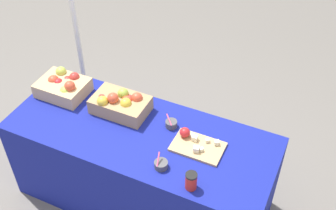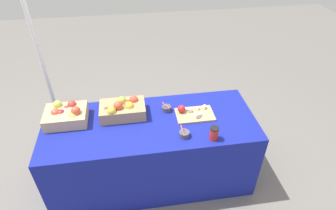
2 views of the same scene
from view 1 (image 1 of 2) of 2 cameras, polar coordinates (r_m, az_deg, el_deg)
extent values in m
plane|color=slate|center=(3.53, -3.17, -12.19)|extent=(10.00, 10.00, 0.00)
cube|color=navy|center=(3.24, -3.41, -8.29)|extent=(1.90, 0.76, 0.74)
cube|color=tan|center=(3.33, -13.88, 2.26)|extent=(0.36, 0.28, 0.11)
sphere|color=#B2332D|center=(3.33, -12.41, 3.63)|extent=(0.08, 0.08, 0.08)
sphere|color=#B2332D|center=(3.36, -13.26, 3.14)|extent=(0.08, 0.08, 0.08)
sphere|color=#D14C33|center=(3.35, -15.10, 3.19)|extent=(0.08, 0.08, 0.08)
sphere|color=red|center=(3.33, -14.45, 2.82)|extent=(0.08, 0.08, 0.08)
sphere|color=#B2C64C|center=(3.39, -14.12, 4.34)|extent=(0.08, 0.08, 0.08)
sphere|color=#B2C64C|center=(3.23, -13.58, 1.78)|extent=(0.08, 0.08, 0.08)
sphere|color=#D14C33|center=(3.21, -13.02, 2.48)|extent=(0.08, 0.08, 0.08)
sphere|color=#D14C33|center=(3.36, -15.02, 3.22)|extent=(0.08, 0.08, 0.08)
cube|color=tan|center=(3.10, -6.37, 0.02)|extent=(0.41, 0.25, 0.11)
sphere|color=#D14C33|center=(3.06, -4.17, 0.96)|extent=(0.08, 0.08, 0.08)
sphere|color=#D14C33|center=(3.06, -5.52, 0.49)|extent=(0.08, 0.08, 0.08)
sphere|color=#D14C33|center=(3.04, -7.38, 0.92)|extent=(0.08, 0.08, 0.08)
sphere|color=#99B742|center=(3.09, -6.03, 1.54)|extent=(0.08, 0.08, 0.08)
sphere|color=gold|center=(3.05, -8.76, 0.48)|extent=(0.08, 0.08, 0.08)
sphere|color=gold|center=(3.02, -5.66, 0.22)|extent=(0.08, 0.08, 0.08)
sphere|color=#B2332D|center=(3.09, -5.20, 0.64)|extent=(0.08, 0.08, 0.08)
sphere|color=#B2332D|center=(3.13, -8.82, 0.72)|extent=(0.08, 0.08, 0.08)
cube|color=tan|center=(2.86, 4.01, -5.60)|extent=(0.34, 0.22, 0.02)
sphere|color=red|center=(2.89, 2.26, -3.68)|extent=(0.07, 0.07, 0.07)
cube|color=beige|center=(2.90, 3.21, -4.08)|extent=(0.04, 0.04, 0.03)
cube|color=beige|center=(2.87, 5.30, -4.75)|extent=(0.04, 0.04, 0.03)
cube|color=beige|center=(2.82, 4.53, -5.89)|extent=(0.04, 0.04, 0.03)
cube|color=beige|center=(2.80, 3.81, -5.92)|extent=(0.05, 0.05, 0.04)
cube|color=beige|center=(2.87, 3.60, -4.44)|extent=(0.04, 0.04, 0.04)
cube|color=beige|center=(2.86, 6.52, -5.02)|extent=(0.04, 0.04, 0.03)
cylinder|color=#4C4C51|center=(2.73, -0.94, -7.98)|extent=(0.09, 0.09, 0.05)
cylinder|color=#EA598C|center=(2.70, -1.32, -7.27)|extent=(0.03, 0.08, 0.06)
cylinder|color=#4C4C51|center=(2.98, 0.44, -2.55)|extent=(0.08, 0.08, 0.05)
cylinder|color=#EA598C|center=(2.95, 0.15, -1.98)|extent=(0.07, 0.06, 0.05)
cylinder|color=red|center=(2.61, 3.11, -10.20)|extent=(0.07, 0.07, 0.11)
cylinder|color=black|center=(2.56, 3.15, -9.36)|extent=(0.07, 0.07, 0.01)
cylinder|color=white|center=(3.74, -12.35, 10.68)|extent=(0.04, 0.04, 1.97)
camera|label=2|loc=(1.28, -61.18, -3.19)|focal=30.14mm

